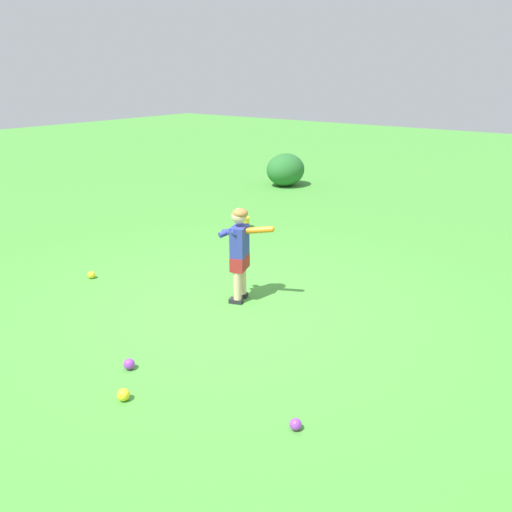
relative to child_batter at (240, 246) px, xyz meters
name	(u,v)px	position (x,y,z in m)	size (l,w,h in m)	color
ground_plane	(224,311)	(0.03, -0.33, -0.65)	(40.00, 40.00, 0.00)	#479338
child_batter	(240,246)	(0.00, 0.00, 0.00)	(0.60, 0.34, 1.08)	#232328
play_ball_behind_batter	(296,424)	(1.75, -1.53, -0.61)	(0.09, 0.09, 0.09)	purple
play_ball_midfield	(123,395)	(0.46, -2.06, -0.60)	(0.10, 0.10, 0.10)	yellow
play_ball_far_right	(91,275)	(-1.91, -0.62, -0.60)	(0.09, 0.09, 0.09)	yellow
play_ball_near_batter	(129,364)	(0.14, -1.73, -0.60)	(0.10, 0.10, 0.10)	purple
toy_bucket	(243,222)	(-1.78, 2.29, -0.55)	(0.22, 0.22, 0.19)	yellow
shrub_left_background	(286,170)	(-3.12, 5.51, -0.29)	(0.82, 0.93, 0.73)	#286B2D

